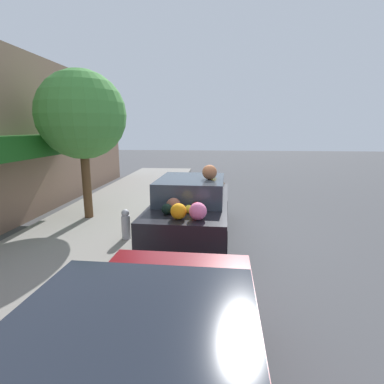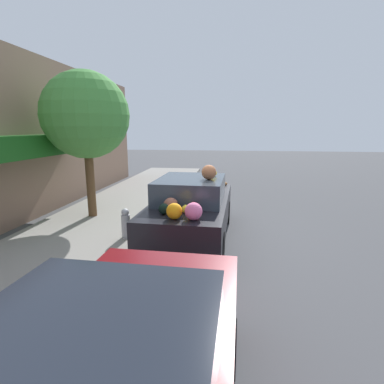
# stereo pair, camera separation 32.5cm
# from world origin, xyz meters

# --- Properties ---
(ground_plane) EXTENTS (60.00, 60.00, 0.00)m
(ground_plane) POSITION_xyz_m (0.00, 0.00, 0.00)
(ground_plane) COLOR #4C4C4F
(sidewalk_curb) EXTENTS (24.00, 3.20, 0.12)m
(sidewalk_curb) POSITION_xyz_m (0.00, 2.70, 0.06)
(sidewalk_curb) COLOR gray
(sidewalk_curb) RESTS_ON ground
(street_tree) EXTENTS (2.37, 2.37, 4.05)m
(street_tree) POSITION_xyz_m (1.04, 3.08, 2.97)
(street_tree) COLOR brown
(street_tree) RESTS_ON sidewalk_curb
(fire_hydrant) EXTENTS (0.20, 0.20, 0.70)m
(fire_hydrant) POSITION_xyz_m (-0.55, 1.49, 0.47)
(fire_hydrant) COLOR #B2B2B7
(fire_hydrant) RESTS_ON sidewalk_curb
(art_car) EXTENTS (4.18, 1.83, 1.83)m
(art_car) POSITION_xyz_m (-0.05, -0.00, 0.78)
(art_car) COLOR black
(art_car) RESTS_ON ground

